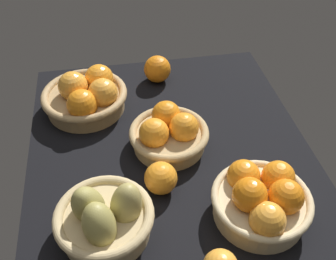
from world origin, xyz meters
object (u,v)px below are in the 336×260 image
Objects in this scene: basket_far_left_pears at (105,218)px; loose_orange_side_gap at (161,178)px; basket_near_left at (262,199)px; basket_center at (168,133)px; basket_far_right at (87,96)px; loose_orange_back_gap at (157,69)px.

loose_orange_side_gap is at bearing -54.17° from basket_far_left_pears.
loose_orange_side_gap is (9.41, -13.03, -1.17)cm from basket_far_left_pears.
basket_near_left is 33.17cm from basket_far_left_pears.
basket_far_left_pears is at bearing 143.69° from basket_center.
basket_far_left_pears is 16.11cm from loose_orange_side_gap.
basket_center is at bearing -36.31° from basket_far_left_pears.
basket_far_right is at bearing 47.21° from basket_center.
basket_far_right reaches higher than basket_center.
basket_near_left is 2.81× the size of loose_orange_side_gap.
basket_near_left is 1.06× the size of basket_center.
basket_far_left_pears is at bearing 125.83° from loose_orange_side_gap.
basket_far_left_pears reaches higher than loose_orange_side_gap.
basket_center is 29.21cm from loose_orange_back_gap.
loose_orange_back_gap is (29.16, -1.71, -0.13)cm from basket_center.
basket_near_left is 55.54cm from loose_orange_back_gap.
basket_far_right reaches higher than loose_orange_side_gap.
basket_far_left_pears is 2.47× the size of loose_orange_back_gap.
basket_far_right is 1.17× the size of basket_far_left_pears.
basket_near_left reaches higher than loose_orange_side_gap.
basket_far_left_pears is at bearing -176.17° from basket_far_right.
basket_far_left_pears is 29.12cm from basket_center.
loose_orange_back_gap is at bearing -64.04° from basket_far_right.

